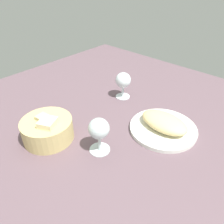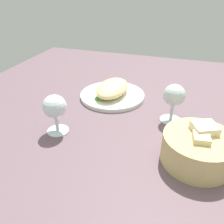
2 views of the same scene
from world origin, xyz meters
The scene contains 7 objects.
ground_plane centered at (0.00, 0.00, -1.00)cm, with size 140.00×140.00×2.00cm, color #634D56.
plate centered at (-14.29, -12.21, 0.70)cm, with size 23.82×23.82×1.40cm, color white.
omelette centered at (-14.29, -12.21, 3.69)cm, with size 17.53×10.60×4.58cm, color #EBD088.
lettuce_garnish centered at (-9.06, -15.04, 2.10)cm, with size 4.37×4.37×1.39cm, color #4C8B33.
bread_basket centered at (12.34, 17.79, 3.92)cm, with size 16.96×16.96×9.26cm.
wine_glass_near centered at (11.62, -20.59, 7.60)cm, with size 6.71×6.71×11.60cm.
wine_glass_far centered at (-4.56, 10.20, 8.05)cm, with size 6.66×6.66×12.15cm.
Camera 2 is at (59.20, 11.45, 39.06)cm, focal length 36.85 mm.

